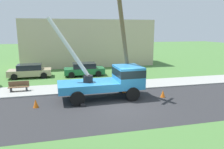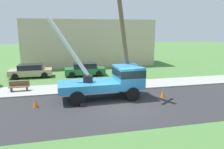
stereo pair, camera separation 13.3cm
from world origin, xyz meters
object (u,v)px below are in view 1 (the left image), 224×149
at_px(utility_truck, 112,79).
at_px(parked_sedan_green, 84,69).
at_px(park_bench, 19,87).
at_px(leaning_utility_pole, 124,37).
at_px(traffic_cone_ahead, 163,94).
at_px(parked_sedan_tan, 30,71).
at_px(traffic_cone_behind, 36,103).
at_px(traffic_cone_curbside, 124,89).

distance_m(utility_truck, parked_sedan_green, 8.54).
height_order(parked_sedan_green, park_bench, parked_sedan_green).
relative_size(utility_truck, leaning_utility_pole, 0.78).
distance_m(leaning_utility_pole, traffic_cone_ahead, 5.26).
bearing_deg(leaning_utility_pole, parked_sedan_tan, 134.94).
relative_size(utility_truck, traffic_cone_behind, 12.17).
bearing_deg(leaning_utility_pole, traffic_cone_ahead, -34.48).
distance_m(leaning_utility_pole, traffic_cone_behind, 8.01).
bearing_deg(utility_truck, traffic_cone_behind, -169.82).
height_order(traffic_cone_curbside, parked_sedan_tan, parked_sedan_tan).
distance_m(parked_sedan_green, park_bench, 7.98).
bearing_deg(parked_sedan_tan, parked_sedan_green, -4.48).
distance_m(traffic_cone_ahead, parked_sedan_green, 10.58).
xyz_separation_m(utility_truck, parked_sedan_tan, (-6.85, 8.90, -0.70)).
distance_m(traffic_cone_ahead, traffic_cone_behind, 9.18).
bearing_deg(leaning_utility_pole, traffic_cone_behind, -164.49).
relative_size(utility_truck, traffic_cone_curbside, 12.17).
bearing_deg(utility_truck, traffic_cone_curbside, 38.72).
relative_size(traffic_cone_ahead, traffic_cone_curbside, 1.00).
xyz_separation_m(traffic_cone_curbside, park_bench, (-8.35, 2.17, 0.18)).
bearing_deg(park_bench, traffic_cone_behind, -67.99).
height_order(leaning_utility_pole, traffic_cone_curbside, leaning_utility_pole).
bearing_deg(traffic_cone_curbside, parked_sedan_green, 107.51).
height_order(leaning_utility_pole, traffic_cone_behind, leaning_utility_pole).
height_order(leaning_utility_pole, park_bench, leaning_utility_pole).
bearing_deg(parked_sedan_green, utility_truck, -82.73).
bearing_deg(traffic_cone_ahead, leaning_utility_pole, 145.52).
relative_size(leaning_utility_pole, parked_sedan_tan, 1.97).
bearing_deg(traffic_cone_behind, park_bench, 112.01).
distance_m(traffic_cone_behind, parked_sedan_green, 10.37).
height_order(parked_sedan_tan, parked_sedan_green, same).
bearing_deg(utility_truck, parked_sedan_tan, 127.60).
height_order(traffic_cone_behind, parked_sedan_green, parked_sedan_green).
xyz_separation_m(leaning_utility_pole, traffic_cone_curbside, (0.09, 0.16, -4.19)).
bearing_deg(traffic_cone_ahead, parked_sedan_green, 117.39).
distance_m(utility_truck, traffic_cone_behind, 5.60).
distance_m(traffic_cone_behind, traffic_cone_curbside, 6.95).
height_order(utility_truck, traffic_cone_behind, utility_truck).
distance_m(utility_truck, traffic_cone_ahead, 4.06).
distance_m(leaning_utility_pole, parked_sedan_tan, 11.97).
bearing_deg(parked_sedan_tan, traffic_cone_curbside, -44.16).
distance_m(traffic_cone_curbside, parked_sedan_tan, 11.33).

